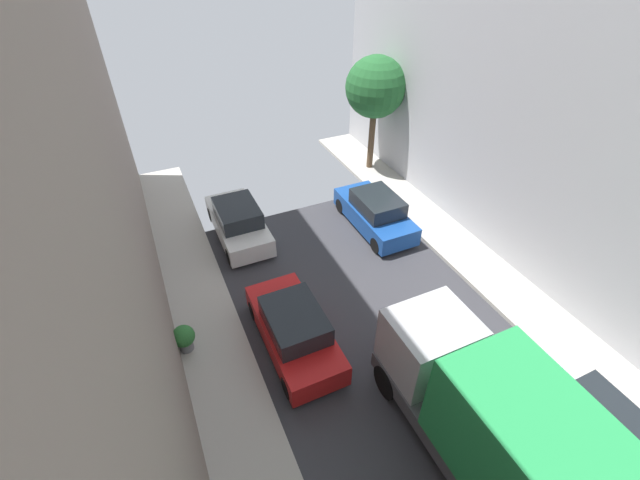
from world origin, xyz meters
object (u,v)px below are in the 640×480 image
at_px(parked_car_left_3, 238,222).
at_px(delivery_truck, 501,433).
at_px(parked_car_left_2, 294,329).
at_px(parked_car_right_3, 375,212).
at_px(street_tree_1, 376,88).
at_px(parked_car_right_2, 593,432).
at_px(potted_plant_1, 184,338).

xyz_separation_m(parked_car_left_3, delivery_truck, (2.70, -11.46, 1.07)).
bearing_deg(parked_car_left_2, delivery_truck, -63.21).
bearing_deg(parked_car_right_3, street_tree_1, 62.55).
bearing_deg(parked_car_left_3, parked_car_right_3, -17.58).
bearing_deg(parked_car_right_3, parked_car_right_2, -90.00).
distance_m(parked_car_left_2, parked_car_right_2, 8.03).
bearing_deg(parked_car_right_3, parked_car_left_3, 162.42).
bearing_deg(potted_plant_1, parked_car_left_2, -19.96).
height_order(parked_car_right_3, delivery_truck, delivery_truck).
bearing_deg(delivery_truck, street_tree_1, 70.51).
bearing_deg(street_tree_1, potted_plant_1, -144.16).
distance_m(parked_car_left_3, parked_car_right_2, 13.21).
distance_m(parked_car_left_2, delivery_truck, 6.09).
distance_m(parked_car_right_2, parked_car_right_3, 10.34).
height_order(parked_car_left_2, parked_car_right_2, same).
bearing_deg(delivery_truck, potted_plant_1, 131.78).
bearing_deg(street_tree_1, parked_car_right_3, -117.45).
height_order(parked_car_left_3, delivery_truck, delivery_truck).
relative_size(parked_car_left_3, delivery_truck, 0.64).
bearing_deg(parked_car_right_2, parked_car_left_3, 114.13).
xyz_separation_m(parked_car_right_3, potted_plant_1, (-8.48, -3.29, -0.06)).
height_order(parked_car_left_2, parked_car_left_3, same).
xyz_separation_m(parked_car_right_2, street_tree_1, (2.36, 14.88, 3.49)).
relative_size(delivery_truck, street_tree_1, 1.20).
bearing_deg(potted_plant_1, parked_car_right_2, -39.77).
distance_m(parked_car_right_2, delivery_truck, 2.96).
relative_size(parked_car_left_2, parked_car_left_3, 1.00).
relative_size(parked_car_left_2, parked_car_right_2, 1.00).
bearing_deg(delivery_truck, parked_car_right_3, 74.53).
relative_size(parked_car_left_2, delivery_truck, 0.64).
height_order(delivery_truck, street_tree_1, street_tree_1).
height_order(parked_car_left_2, potted_plant_1, parked_car_left_2).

